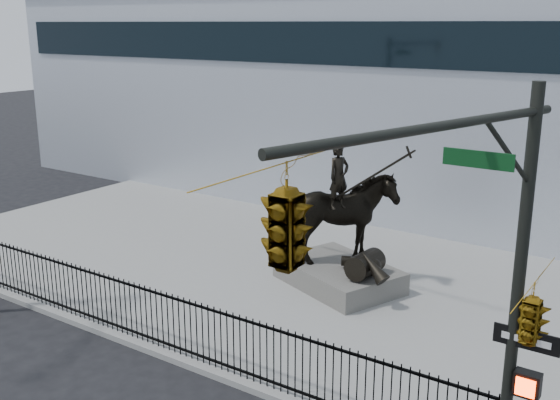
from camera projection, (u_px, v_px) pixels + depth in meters
The scene contains 7 objects.
ground at pixel (167, 393), 14.15m from camera, with size 120.00×120.00×0.00m, color black.
plaza at pixel (329, 286), 19.72m from camera, with size 30.00×12.00×0.15m, color gray.
building at pixel (479, 99), 28.93m from camera, with size 44.00×14.00×9.00m, color silver.
picket_fence at pixel (203, 333), 14.91m from camera, with size 22.10×0.10×1.50m.
statue_plinth at pixel (339, 275), 19.51m from camera, with size 3.49×2.40×0.65m, color #5B5853.
equestrian_statue at pixel (342, 221), 19.02m from camera, with size 4.19×3.43×3.79m.
traffic_signal_right at pixel (428, 275), 7.77m from camera, with size 2.17×6.86×7.00m.
Camera 1 is at (9.10, -9.00, 7.74)m, focal length 42.00 mm.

